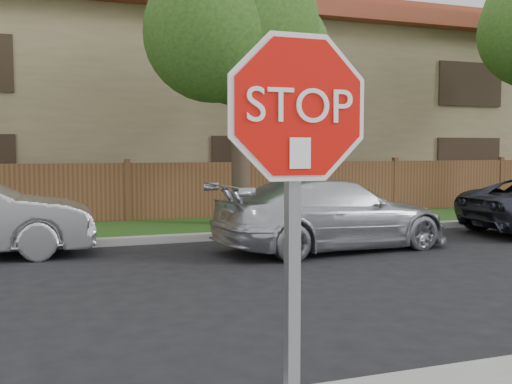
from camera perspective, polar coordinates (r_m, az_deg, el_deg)
name	(u,v)px	position (r m, az deg, el deg)	size (l,w,h in m)	color
far_curb	(150,240)	(12.64, -10.06, -4.50)	(70.00, 0.30, 0.15)	gray
grass_strip	(138,230)	(14.25, -11.20, -3.60)	(70.00, 3.00, 0.12)	#1E4714
fence	(128,194)	(15.75, -12.13, -0.18)	(70.00, 0.12, 1.60)	brown
apartment_building	(104,103)	(21.33, -14.31, 8.21)	(35.20, 9.20, 7.20)	#8C7C57
tree_mid	(243,26)	(14.79, -1.28, 15.50)	(4.80, 3.90, 7.35)	#382B21
stop_sign	(296,174)	(2.94, 3.86, 1.76)	(1.01, 0.13, 2.55)	gray
sedan_right	(333,214)	(11.70, 7.33, -2.12)	(1.93, 4.76, 1.38)	silver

